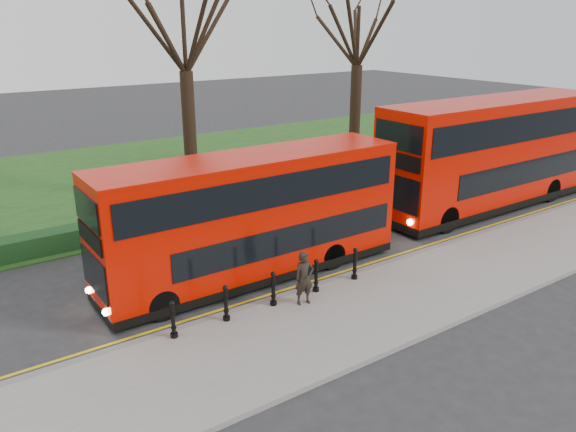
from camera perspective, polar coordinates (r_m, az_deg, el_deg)
ground at (r=18.01m, az=-1.53°, el=-7.01°), size 120.00×120.00×0.00m
pavement at (r=15.84m, az=4.53°, el=-10.69°), size 60.00×4.00×0.15m
kerb at (r=17.23m, az=0.31°, el=-7.99°), size 60.00×0.25×0.16m
grass_verge at (r=30.91m, az=-16.96°, el=3.51°), size 60.00×18.00×0.06m
hedge at (r=23.43m, az=-10.68°, el=0.05°), size 60.00×0.90×0.80m
yellow_line_outer at (r=17.48m, az=-0.26°, el=-7.82°), size 60.00×0.10×0.01m
yellow_line_inner at (r=17.63m, az=-0.63°, el=-7.58°), size 60.00×0.10×0.01m
tree_mid at (r=25.91m, az=-10.57°, el=18.42°), size 6.82×6.82×10.65m
tree_right at (r=31.42m, az=7.16°, el=18.29°), size 6.63×6.63×10.37m
bollard_row at (r=16.28m, az=-1.50°, el=-7.45°), size 6.34×0.15×1.00m
bus_lead at (r=17.87m, az=-3.61°, el=-0.16°), size 10.17×2.34×4.04m
bus_rear at (r=26.49m, az=20.18°, el=5.96°), size 12.05×2.76×4.79m
pedestrian at (r=16.25m, az=1.66°, el=-6.33°), size 0.64×0.49×1.60m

